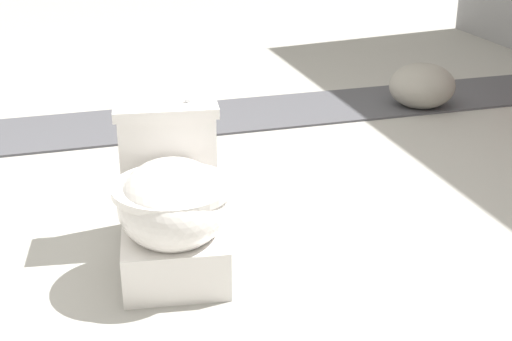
{
  "coord_description": "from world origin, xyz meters",
  "views": [
    {
      "loc": [
        2.37,
        -0.33,
        1.26
      ],
      "look_at": [
        0.19,
        0.31,
        0.3
      ],
      "focal_mm": 50.0,
      "sensor_mm": 36.0,
      "label": 1
    }
  ],
  "objects": [
    {
      "name": "gravel_strip",
      "position": [
        -1.25,
        0.5,
        0.01
      ],
      "size": [
        0.56,
        8.0,
        0.01
      ],
      "primitive_type": "cube",
      "color": "#4C4C51",
      "rests_on": "ground"
    },
    {
      "name": "toilet",
      "position": [
        0.2,
        0.01,
        0.22
      ],
      "size": [
        0.68,
        0.46,
        0.52
      ],
      "rotation": [
        0.0,
        0.0,
        -0.14
      ],
      "color": "white",
      "rests_on": "ground"
    },
    {
      "name": "ground_plane",
      "position": [
        0.0,
        0.0,
        0.0
      ],
      "size": [
        14.0,
        14.0,
        0.0
      ],
      "primitive_type": "plane",
      "color": "#A8A59E"
    },
    {
      "name": "boulder_near",
      "position": [
        -1.1,
        1.68,
        0.13
      ],
      "size": [
        0.42,
        0.45,
        0.26
      ],
      "primitive_type": "ellipsoid",
      "rotation": [
        0.0,
        0.0,
        1.27
      ],
      "color": "gray",
      "rests_on": "ground"
    }
  ]
}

